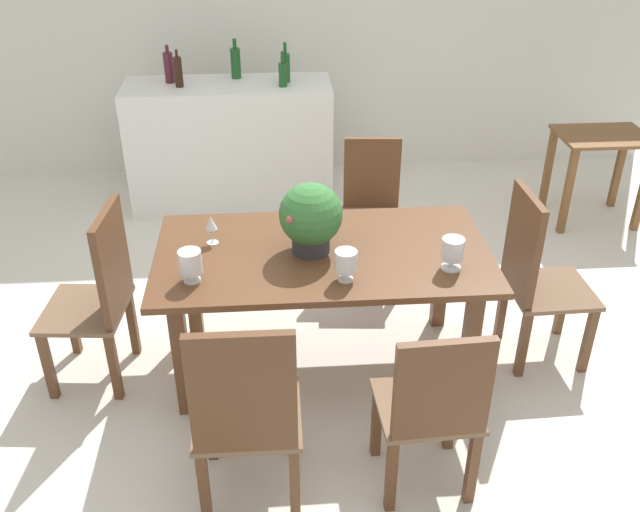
% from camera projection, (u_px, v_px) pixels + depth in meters
% --- Properties ---
extents(ground_plane, '(7.04, 7.04, 0.00)m').
position_uv_depth(ground_plane, '(319.00, 332.00, 4.27)').
color(ground_plane, silver).
extents(back_wall, '(6.40, 0.10, 2.60)m').
position_uv_depth(back_wall, '(296.00, 20.00, 5.84)').
color(back_wall, silver).
rests_on(back_wall, ground).
extents(dining_table, '(1.74, 0.94, 0.74)m').
position_uv_depth(dining_table, '(323.00, 268.00, 3.69)').
color(dining_table, brown).
rests_on(dining_table, ground).
extents(chair_head_end, '(0.46, 0.50, 1.02)m').
position_uv_depth(chair_head_end, '(101.00, 291.00, 3.65)').
color(chair_head_end, brown).
rests_on(chair_head_end, ground).
extents(chair_near_right, '(0.46, 0.43, 0.93)m').
position_uv_depth(chair_near_right, '(433.00, 407.00, 2.96)').
color(chair_near_right, brown).
rests_on(chair_near_right, ground).
extents(chair_near_left, '(0.46, 0.45, 1.03)m').
position_uv_depth(chair_near_left, '(246.00, 412.00, 2.88)').
color(chair_near_left, brown).
rests_on(chair_near_left, ground).
extents(chair_far_right, '(0.44, 0.50, 0.94)m').
position_uv_depth(chair_far_right, '(372.00, 206.00, 4.62)').
color(chair_far_right, brown).
rests_on(chair_far_right, ground).
extents(chair_foot_end, '(0.45, 0.44, 1.03)m').
position_uv_depth(chair_foot_end, '(535.00, 273.00, 3.81)').
color(chair_foot_end, brown).
rests_on(chair_foot_end, ground).
extents(flower_centerpiece, '(0.33, 0.33, 0.38)m').
position_uv_depth(flower_centerpiece, '(311.00, 217.00, 3.55)').
color(flower_centerpiece, '#333338').
rests_on(flower_centerpiece, dining_table).
extents(crystal_vase_left, '(0.11, 0.11, 0.17)m').
position_uv_depth(crystal_vase_left, '(453.00, 250.00, 3.44)').
color(crystal_vase_left, silver).
rests_on(crystal_vase_left, dining_table).
extents(crystal_vase_center_near, '(0.11, 0.11, 0.16)m').
position_uv_depth(crystal_vase_center_near, '(346.00, 262.00, 3.35)').
color(crystal_vase_center_near, silver).
rests_on(crystal_vase_center_near, dining_table).
extents(crystal_vase_right, '(0.11, 0.11, 0.17)m').
position_uv_depth(crystal_vase_right, '(190.00, 263.00, 3.34)').
color(crystal_vase_right, silver).
rests_on(crystal_vase_right, dining_table).
extents(wine_glass, '(0.06, 0.06, 0.16)m').
position_uv_depth(wine_glass, '(211.00, 224.00, 3.66)').
color(wine_glass, silver).
rests_on(wine_glass, dining_table).
extents(kitchen_counter, '(1.58, 0.55, 1.00)m').
position_uv_depth(kitchen_counter, '(231.00, 146.00, 5.56)').
color(kitchen_counter, silver).
rests_on(kitchen_counter, ground).
extents(wine_bottle_clear, '(0.06, 0.06, 0.26)m').
position_uv_depth(wine_bottle_clear, '(283.00, 74.00, 5.20)').
color(wine_bottle_clear, '#194C1E').
rests_on(wine_bottle_clear, kitchen_counter).
extents(wine_bottle_dark, '(0.08, 0.08, 0.30)m').
position_uv_depth(wine_bottle_dark, '(236.00, 62.00, 5.38)').
color(wine_bottle_dark, '#194C1E').
rests_on(wine_bottle_dark, kitchen_counter).
extents(wine_bottle_green, '(0.06, 0.06, 0.28)m').
position_uv_depth(wine_bottle_green, '(178.00, 72.00, 5.19)').
color(wine_bottle_green, black).
rests_on(wine_bottle_green, kitchen_counter).
extents(wine_bottle_tall, '(0.07, 0.07, 0.28)m').
position_uv_depth(wine_bottle_tall, '(169.00, 67.00, 5.28)').
color(wine_bottle_tall, '#511E28').
rests_on(wine_bottle_tall, kitchen_counter).
extents(wine_bottle_amber, '(0.07, 0.07, 0.30)m').
position_uv_depth(wine_bottle_amber, '(285.00, 67.00, 5.30)').
color(wine_bottle_amber, '#194C1E').
rests_on(wine_bottle_amber, kitchen_counter).
extents(side_table, '(0.66, 0.50, 0.70)m').
position_uv_depth(side_table, '(599.00, 156.00, 5.30)').
color(side_table, brown).
rests_on(side_table, ground).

